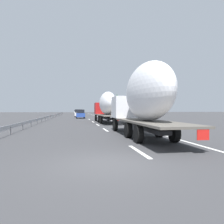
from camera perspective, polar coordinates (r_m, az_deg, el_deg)
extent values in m
plane|color=#38383A|center=(47.74, -8.45, -1.71)|extent=(260.00, 260.00, 0.00)
cube|color=white|center=(10.30, 7.01, -10.12)|extent=(3.20, 0.20, 0.01)
cube|color=white|center=(20.90, -1.71, -4.65)|extent=(3.20, 0.20, 0.01)
cube|color=white|center=(27.87, -3.76, -3.34)|extent=(3.20, 0.20, 0.01)
cube|color=white|center=(34.74, -4.96, -2.56)|extent=(3.20, 0.20, 0.01)
cube|color=white|center=(43.81, -5.97, -1.91)|extent=(3.20, 0.20, 0.01)
cube|color=white|center=(61.03, -7.05, -1.20)|extent=(3.20, 0.20, 0.01)
cube|color=white|center=(59.60, -6.99, -1.24)|extent=(3.20, 0.20, 0.01)
cube|color=white|center=(72.36, -7.49, -0.92)|extent=(3.20, 0.20, 0.01)
cube|color=white|center=(90.62, -7.95, -0.62)|extent=(3.20, 0.20, 0.01)
cube|color=white|center=(90.56, -7.95, -0.62)|extent=(3.20, 0.20, 0.01)
cube|color=white|center=(53.13, -2.64, -1.46)|extent=(110.00, 0.20, 0.01)
cube|color=#B21919|center=(37.49, -2.56, 0.95)|extent=(2.40, 2.50, 1.90)
cube|color=black|center=(38.59, -2.77, 1.69)|extent=(0.08, 2.12, 0.80)
cube|color=#262628|center=(34.41, -1.90, -1.48)|extent=(11.54, 0.70, 0.24)
cube|color=#59544C|center=(31.29, -1.11, -0.82)|extent=(10.14, 2.50, 0.12)
ellipsoid|color=white|center=(31.52, -1.18, 2.28)|extent=(7.29, 2.20, 3.29)
cube|color=red|center=(26.46, 2.01, -1.60)|extent=(0.04, 0.56, 0.56)
cylinder|color=black|center=(37.39, -4.23, -1.54)|extent=(1.04, 0.30, 1.04)
cylinder|color=black|center=(37.67, -0.90, -1.53)|extent=(1.04, 0.30, 1.04)
cylinder|color=black|center=(32.36, -3.36, -1.88)|extent=(1.04, 0.35, 1.04)
cylinder|color=black|center=(32.68, 0.48, -1.85)|extent=(1.04, 0.35, 1.04)
cylinder|color=black|center=(29.98, -2.85, -2.07)|extent=(1.04, 0.35, 1.04)
cylinder|color=black|center=(30.32, 1.29, -2.04)|extent=(1.04, 0.35, 1.04)
cube|color=silver|center=(19.88, 3.96, 1.27)|extent=(2.40, 2.50, 1.90)
cube|color=black|center=(20.96, 3.24, 2.60)|extent=(0.08, 2.12, 0.80)
cube|color=#262628|center=(17.02, 6.36, -3.61)|extent=(11.04, 0.70, 0.24)
cube|color=#59544C|center=(14.14, 9.76, -2.56)|extent=(9.60, 2.50, 0.12)
ellipsoid|color=white|center=(14.63, 9.13, 5.20)|extent=(7.42, 2.20, 3.79)
cube|color=red|center=(10.16, 22.59, -5.20)|extent=(0.04, 0.56, 0.56)
cylinder|color=black|center=(19.69, 0.84, -3.47)|extent=(1.04, 0.30, 1.04)
cylinder|color=black|center=(20.21, 6.99, -3.37)|extent=(1.04, 0.30, 1.04)
cylinder|color=black|center=(15.01, 4.24, -4.74)|extent=(1.04, 0.35, 1.04)
cylinder|color=black|center=(15.69, 12.08, -4.52)|extent=(1.04, 0.35, 1.04)
cylinder|color=black|center=(12.71, 6.88, -5.72)|extent=(1.04, 0.35, 1.04)
cylinder|color=black|center=(13.51, 15.90, -5.36)|extent=(1.04, 0.35, 1.04)
cube|color=#28479E|center=(49.74, -8.21, -0.76)|extent=(4.78, 1.88, 0.84)
cube|color=black|center=(49.37, -8.20, 0.17)|extent=(2.63, 1.65, 0.79)
cylinder|color=black|center=(51.22, -9.19, -1.20)|extent=(0.64, 0.22, 0.64)
cylinder|color=black|center=(51.26, -7.31, -1.19)|extent=(0.64, 0.22, 0.64)
cylinder|color=black|center=(48.26, -9.15, -1.30)|extent=(0.64, 0.22, 0.64)
cylinder|color=black|center=(48.30, -7.16, -1.30)|extent=(0.64, 0.22, 0.64)
cube|color=red|center=(86.76, -8.86, -0.18)|extent=(4.01, 1.88, 0.84)
cube|color=black|center=(86.45, -8.86, 0.36)|extent=(2.20, 1.65, 0.80)
cylinder|color=black|center=(88.00, -9.42, -0.45)|extent=(0.64, 0.22, 0.64)
cylinder|color=black|center=(88.03, -8.33, -0.45)|extent=(0.64, 0.22, 0.64)
cylinder|color=black|center=(85.51, -9.41, -0.48)|extent=(0.64, 0.22, 0.64)
cylinder|color=black|center=(85.54, -8.29, -0.48)|extent=(0.64, 0.22, 0.64)
cube|color=white|center=(58.32, -8.77, -0.56)|extent=(4.65, 1.89, 0.84)
cube|color=black|center=(57.96, -8.77, 0.26)|extent=(2.56, 1.67, 0.83)
cylinder|color=black|center=(59.76, -9.61, -0.94)|extent=(0.64, 0.22, 0.64)
cylinder|color=black|center=(59.79, -7.99, -0.94)|extent=(0.64, 0.22, 0.64)
cylinder|color=black|center=(56.88, -9.60, -1.02)|extent=(0.64, 0.22, 0.64)
cylinder|color=black|center=(56.91, -7.89, -1.01)|extent=(0.64, 0.22, 0.64)
cube|color=#ADB2B7|center=(100.01, -9.30, -0.08)|extent=(4.20, 1.90, 0.84)
cube|color=black|center=(99.69, -9.30, 0.35)|extent=(2.31, 1.67, 0.67)
cylinder|color=black|center=(101.31, -9.79, -0.31)|extent=(0.64, 0.22, 0.64)
cylinder|color=black|center=(101.33, -8.83, -0.31)|extent=(0.64, 0.22, 0.64)
cylinder|color=black|center=(98.71, -9.79, -0.34)|extent=(0.64, 0.22, 0.64)
cylinder|color=black|center=(98.72, -8.80, -0.33)|extent=(0.64, 0.22, 0.64)
cylinder|color=gray|center=(50.55, -0.90, 0.01)|extent=(0.10, 0.10, 2.79)
cube|color=#2D569E|center=(50.57, -0.90, 1.99)|extent=(0.06, 0.90, 0.70)
cylinder|color=#472D19|center=(44.60, 6.13, -0.65)|extent=(0.38, 0.38, 1.90)
cone|color=#194C1E|center=(44.63, 6.13, 3.01)|extent=(2.56, 2.56, 3.81)
cylinder|color=#472D19|center=(67.48, 1.29, -0.32)|extent=(0.27, 0.27, 1.66)
cone|color=#194C1E|center=(67.51, 1.29, 2.54)|extent=(3.31, 3.31, 5.08)
cylinder|color=#472D19|center=(48.47, 7.13, -0.81)|extent=(0.28, 0.28, 1.46)
cone|color=#286B2D|center=(48.48, 7.13, 2.38)|extent=(3.88, 3.88, 3.94)
cube|color=#9EA0A5|center=(50.93, -15.29, -0.90)|extent=(94.00, 0.06, 0.32)
cube|color=slate|center=(18.71, -24.94, -4.42)|extent=(0.10, 0.10, 0.60)
cube|color=slate|center=(22.66, -22.24, -3.54)|extent=(0.10, 0.10, 0.60)
cube|color=slate|center=(26.66, -20.34, -2.92)|extent=(0.10, 0.10, 0.60)
cube|color=slate|center=(30.68, -18.95, -2.45)|extent=(0.10, 0.10, 0.60)
cube|color=slate|center=(34.72, -17.87, -2.10)|extent=(0.10, 0.10, 0.60)
cube|color=slate|center=(38.76, -17.03, -1.82)|extent=(0.10, 0.10, 0.60)
cube|color=slate|center=(42.82, -16.34, -1.59)|extent=(0.10, 0.10, 0.60)
cube|color=slate|center=(46.88, -15.77, -1.40)|extent=(0.10, 0.10, 0.60)
cube|color=slate|center=(50.94, -15.29, -1.24)|extent=(0.10, 0.10, 0.60)
cube|color=slate|center=(55.01, -14.89, -1.11)|extent=(0.10, 0.10, 0.60)
cube|color=slate|center=(59.08, -14.54, -0.99)|extent=(0.10, 0.10, 0.60)
cube|color=slate|center=(63.15, -14.23, -0.89)|extent=(0.10, 0.10, 0.60)
cube|color=slate|center=(67.23, -13.96, -0.80)|extent=(0.10, 0.10, 0.60)
cube|color=slate|center=(71.30, -13.72, -0.72)|extent=(0.10, 0.10, 0.60)
cube|color=slate|center=(75.38, -13.51, -0.65)|extent=(0.10, 0.10, 0.60)
cube|color=slate|center=(79.46, -13.32, -0.58)|extent=(0.10, 0.10, 0.60)
cube|color=slate|center=(83.54, -13.15, -0.53)|extent=(0.10, 0.10, 0.60)
cube|color=slate|center=(87.62, -12.99, -0.47)|extent=(0.10, 0.10, 0.60)
cube|color=slate|center=(91.70, -12.85, -0.43)|extent=(0.10, 0.10, 0.60)
cube|color=slate|center=(95.78, -12.72, -0.38)|extent=(0.10, 0.10, 0.60)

